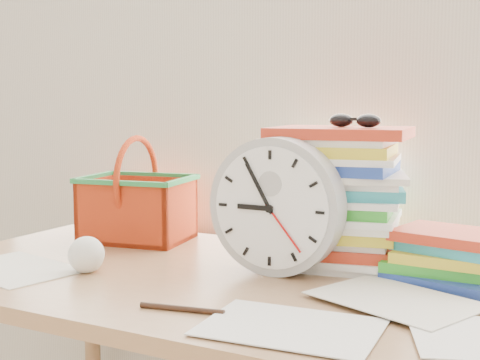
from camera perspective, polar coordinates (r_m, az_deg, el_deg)
The scene contains 10 objects.
curtain at distance 1.63m, azimuth 6.81°, elevation 13.90°, with size 2.40×0.01×2.50m, color silver.
desk at distance 1.34m, azimuth 0.36°, elevation -11.52°, with size 1.40×0.70×0.75m.
paper_stack at distance 1.42m, azimuth 8.06°, elevation -1.38°, with size 0.31×0.26×0.29m, color white, non-canonical shape.
clock at distance 1.33m, azimuth 3.13°, elevation -2.25°, with size 0.28×0.28×0.06m, color #A8A8A9.
sunglasses at distance 1.39m, azimuth 9.76°, elevation 5.02°, with size 0.13×0.11×0.03m, color black, non-canonical shape.
book_stack at distance 1.35m, azimuth 17.21°, elevation -6.23°, with size 0.24×0.19×0.10m, color white, non-canonical shape.
basket at distance 1.68m, azimuth -8.77°, elevation -0.81°, with size 0.26×0.20×0.26m, color red, non-canonical shape.
crumpled_ball at distance 1.40m, azimuth -13.00°, elevation -6.19°, with size 0.07×0.07×0.07m, color white.
pen at distance 1.12m, azimuth -4.99°, elevation -10.88°, with size 0.01×0.01×0.15m, color black.
scattered_papers at distance 1.32m, azimuth 0.36°, elevation -8.18°, with size 1.26×0.42×0.02m, color white, non-canonical shape.
Camera 1 is at (0.59, 0.47, 1.09)m, focal length 50.00 mm.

